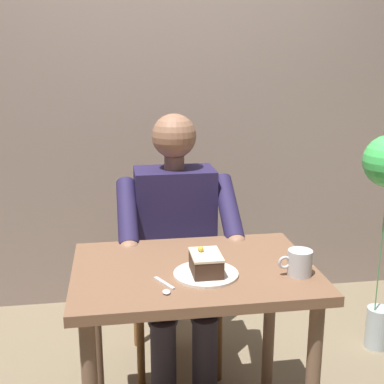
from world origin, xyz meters
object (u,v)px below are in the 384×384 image
(chair, at_px, (173,264))
(coffee_cup, at_px, (299,262))
(dining_table, at_px, (194,298))
(dessert_spoon, at_px, (165,288))
(cake_slice, at_px, (206,263))
(seated_person, at_px, (177,248))

(chair, height_order, coffee_cup, chair)
(dining_table, bearing_deg, coffee_cup, 160.50)
(dessert_spoon, bearing_deg, chair, -98.24)
(dining_table, relative_size, cake_slice, 6.09)
(seated_person, bearing_deg, chair, -90.00)
(seated_person, xyz_separation_m, dessert_spoon, (0.12, 0.65, 0.12))
(chair, xyz_separation_m, dessert_spoon, (0.12, 0.82, 0.27))
(dining_table, distance_m, cake_slice, 0.19)
(dining_table, xyz_separation_m, chair, (0.00, -0.66, -0.14))
(seated_person, bearing_deg, dining_table, 90.00)
(cake_slice, height_order, dessert_spoon, cake_slice)
(dining_table, relative_size, seated_person, 0.69)
(chair, distance_m, cake_slice, 0.80)
(cake_slice, relative_size, dessert_spoon, 1.01)
(cake_slice, xyz_separation_m, coffee_cup, (-0.32, 0.04, 0.00))
(chair, relative_size, cake_slice, 6.33)
(seated_person, xyz_separation_m, cake_slice, (-0.03, 0.56, 0.16))
(seated_person, distance_m, coffee_cup, 0.72)
(seated_person, height_order, cake_slice, seated_person)
(chair, distance_m, dessert_spoon, 0.87)
(cake_slice, relative_size, coffee_cup, 1.18)
(coffee_cup, bearing_deg, chair, -66.09)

